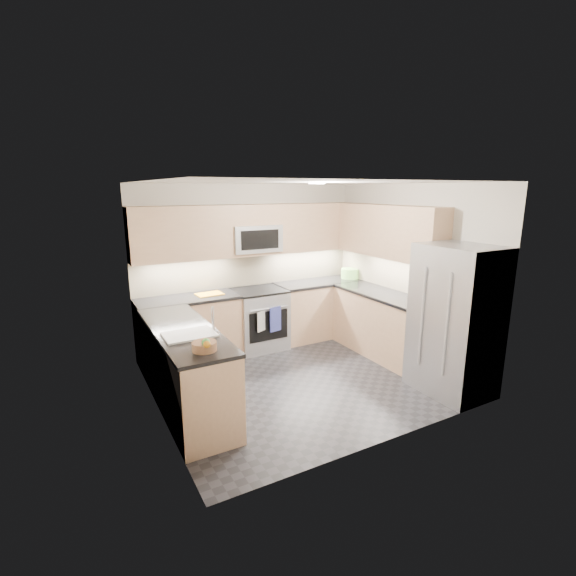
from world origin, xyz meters
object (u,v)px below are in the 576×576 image
Objects in this scene: gas_range at (259,320)px; microwave at (254,238)px; refrigerator at (455,320)px; utensil_bowl at (350,273)px; cutting_board at (210,294)px; fruit_basket at (204,346)px.

microwave is at bearing 90.00° from gas_range.
refrigerator is 6.18× the size of utensil_bowl.
microwave is (0.00, 0.12, 1.24)m from gas_range.
refrigerator is at bearing -48.14° from cutting_board.
microwave reaches higher than cutting_board.
utensil_bowl is (1.69, -0.16, -0.68)m from microwave.
gas_range is 1.78m from utensil_bowl.
cutting_board is (-0.76, -0.08, -0.75)m from microwave.
gas_range is 3.91× the size of fruit_basket.
utensil_bowl is 2.45m from cutting_board.
cutting_board is 1.59× the size of fruit_basket.
microwave is at bearing 174.74° from utensil_bowl.
fruit_basket is at bearing -126.67° from gas_range.
fruit_basket is (-2.94, 0.42, 0.08)m from refrigerator.
fruit_basket is (-0.73, -2.04, 0.04)m from cutting_board.
refrigerator reaches higher than cutting_board.
utensil_bowl reaches higher than cutting_board.
utensil_bowl is at bearing -1.73° from cutting_board.
cutting_board is (-2.45, 0.07, -0.08)m from utensil_bowl.
cutting_board is at bearing 131.86° from refrigerator.
microwave is 1.83m from utensil_bowl.
refrigerator reaches higher than gas_range.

